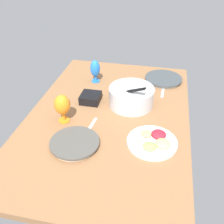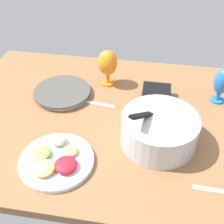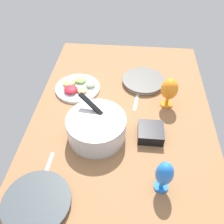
{
  "view_description": "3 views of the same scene",
  "coord_description": "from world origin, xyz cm",
  "views": [
    {
      "loc": [
        134.85,
        30.9,
        99.53
      ],
      "look_at": [
        0.83,
        2.59,
        3.32
      ],
      "focal_mm": 41.54,
      "sensor_mm": 36.0,
      "label": 1
    },
    {
      "loc": [
        -10.95,
        98.97,
        86.13
      ],
      "look_at": [
        5.4,
        0.82,
        3.32
      ],
      "focal_mm": 46.41,
      "sensor_mm": 36.0,
      "label": 2
    },
    {
      "loc": [
        -99.36,
        -3.09,
        102.24
      ],
      "look_at": [
        -0.38,
        5.87,
        3.32
      ],
      "focal_mm": 39.33,
      "sensor_mm": 36.0,
      "label": 3
    }
  ],
  "objects": [
    {
      "name": "ground_plane",
      "position": [
        0.0,
        0.0,
        -2.0
      ],
      "size": [
        160.0,
        104.0,
        4.0
      ],
      "primitive_type": "cube",
      "color": "#8C603D"
    },
    {
      "name": "dinner_plate_right",
      "position": [
        32.66,
        -12.12,
        1.53
      ],
      "size": [
        28.05,
        28.05,
        2.94
      ],
      "color": "silver",
      "rests_on": "ground_plane"
    },
    {
      "name": "mixing_bowl",
      "position": [
        -15.66,
        12.64,
        6.97
      ],
      "size": [
        30.78,
        30.78,
        20.26
      ],
      "color": "silver",
      "rests_on": "ground_plane"
    },
    {
      "name": "fruit_platter",
      "position": [
        22.06,
        30.52,
        1.72
      ],
      "size": [
        28.76,
        28.76,
        5.25
      ],
      "color": "silver",
      "rests_on": "ground_plane"
    },
    {
      "name": "hurricane_glass_blue",
      "position": [
        -43.03,
        -20.14,
        10.74
      ],
      "size": [
        7.78,
        7.78,
        18.11
      ],
      "color": "blue",
      "rests_on": "ground_plane"
    },
    {
      "name": "hurricane_glass_orange",
      "position": [
        12.17,
        -26.17,
        11.88
      ],
      "size": [
        9.96,
        9.96,
        19.04
      ],
      "color": "orange",
      "rests_on": "ground_plane"
    },
    {
      "name": "square_bowl_black",
      "position": [
        -13.51,
        -15.87,
        3.28
      ],
      "size": [
        13.49,
        13.49,
        5.9
      ],
      "color": "black",
      "rests_on": "ground_plane"
    },
    {
      "name": "fork_by_left_plate",
      "position": [
        -38.08,
        33.6,
        0.3
      ],
      "size": [
        18.05,
        2.42,
        0.6
      ],
      "primitive_type": "cube",
      "rotation": [
        0.0,
        0.0,
        -0.03
      ],
      "color": "silver",
      "rests_on": "ground_plane"
    },
    {
      "name": "fork_by_right_plate",
      "position": [
        14.19,
        -7.97,
        0.3
      ],
      "size": [
        18.09,
        3.78,
        0.6
      ],
      "primitive_type": "cube",
      "rotation": [
        0.0,
        0.0,
        -0.11
      ],
      "color": "silver",
      "rests_on": "ground_plane"
    }
  ]
}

